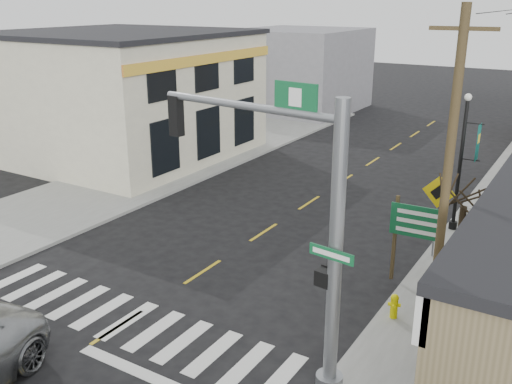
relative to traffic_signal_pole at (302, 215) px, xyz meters
The scene contains 13 objects.
ground 6.88m from the traffic_signal_pole, behind, with size 140.00×140.00×0.00m, color black.
sidewalk_left 19.47m from the traffic_signal_pole, 139.13° to the left, with size 6.00×38.00×0.13m, color gray.
center_line 10.12m from the traffic_signal_pole, 125.84° to the left, with size 0.12×56.00×0.01m, color gold.
crosswalk 6.86m from the traffic_signal_pole, behind, with size 11.00×2.20×0.01m, color silver.
left_building 22.78m from the traffic_signal_pole, 143.82° to the left, with size 12.00×12.00×6.80m, color beige.
bldg_distant_left 35.46m from the traffic_signal_pole, 117.51° to the left, with size 9.00×10.00×6.40m, color slate.
traffic_signal_pole is the anchor object (origin of this frame).
guide_sign 6.49m from the traffic_signal_pole, 81.20° to the left, with size 1.62×0.14×2.84m.
fire_hydrant 5.42m from the traffic_signal_pole, 73.72° to the left, with size 0.23×0.23×0.73m.
ped_crossing_sign 8.73m from the traffic_signal_pole, 83.70° to the left, with size 1.15×0.08×2.97m.
lamp_post 11.48m from the traffic_signal_pole, 85.04° to the left, with size 0.69×0.54×5.31m.
bare_tree 6.05m from the traffic_signal_pole, 67.49° to the left, with size 2.27×2.27×4.54m.
utility_pole_near 3.84m from the traffic_signal_pole, 53.15° to the left, with size 1.48×0.22×8.52m.
Camera 1 is at (10.55, -9.78, 8.73)m, focal length 40.00 mm.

